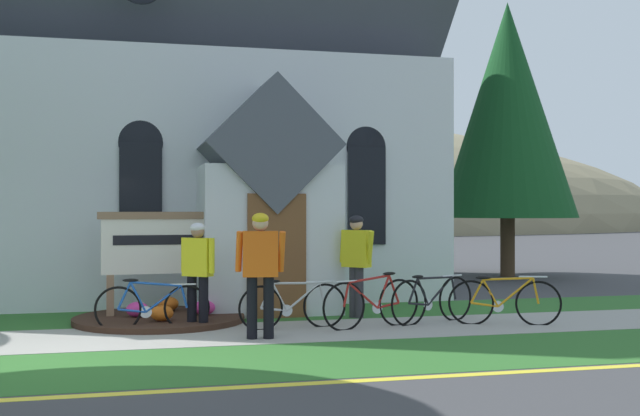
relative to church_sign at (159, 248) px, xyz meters
The scene contains 18 objects.
ground 2.07m from the church_sign, 153.90° to the left, with size 140.00×140.00×0.00m, color #3D3D3F.
sidewalk_slab 2.16m from the church_sign, 98.37° to the right, with size 32.00×2.08×0.01m, color #99968E.
grass_verge 4.16m from the church_sign, 93.76° to the right, with size 32.00×2.32×0.01m, color #2D6628.
church_lawn 1.26m from the church_sign, 130.57° to the left, with size 24.00×2.09×0.01m, color #2D6628.
curb_paint_stripe 5.43m from the church_sign, 92.83° to the right, with size 28.00×0.16×0.01m, color yellow.
church_building 6.22m from the church_sign, 97.56° to the left, with size 12.75×10.08×13.98m.
church_sign is the anchor object (origin of this frame).
flower_bed 1.16m from the church_sign, 86.10° to the right, with size 2.75×2.75×0.34m.
bicycle_silver 3.69m from the church_sign, 28.57° to the right, with size 1.71×0.53×0.87m.
bicycle_red 4.58m from the church_sign, 18.78° to the right, with size 1.66×0.70×0.81m.
bicycle_orange 5.69m from the church_sign, 20.10° to the right, with size 1.68×0.65×0.80m.
bicycle_black 1.43m from the church_sign, 97.29° to the right, with size 1.72×0.12×0.81m.
bicycle_blue 2.59m from the church_sign, 37.30° to the right, with size 1.72×0.15×0.78m.
cyclist_in_white_jersey 2.69m from the church_sign, 61.04° to the right, with size 0.67×0.40×1.78m.
cyclist_in_green_jersey 1.27m from the church_sign, 64.18° to the right, with size 0.48×0.51×1.63m.
cyclist_in_blue_jersey 3.31m from the church_sign, ahead, with size 0.47×0.72×1.73m.
roadside_conifer 12.06m from the church_sign, 33.53° to the left, with size 3.75×3.75×7.52m.
distant_hill 60.84m from the church_sign, 89.72° to the left, with size 107.74×52.44×21.90m, color #847A5B.
Camera 1 is at (0.94, -10.12, 1.83)m, focal length 44.48 mm.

